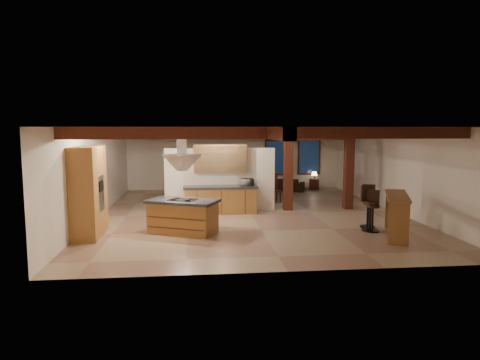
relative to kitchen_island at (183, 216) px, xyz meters
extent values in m
plane|color=tan|center=(2.20, 2.51, -0.47)|extent=(12.00, 12.00, 0.00)
plane|color=white|center=(2.20, 8.51, 0.98)|extent=(10.00, 0.00, 10.00)
plane|color=white|center=(2.20, -3.49, 0.98)|extent=(10.00, 0.00, 10.00)
plane|color=white|center=(-2.80, 2.51, 0.98)|extent=(0.00, 12.00, 12.00)
plane|color=white|center=(7.20, 2.51, 0.98)|extent=(0.00, 12.00, 12.00)
plane|color=#341610|center=(2.20, 2.51, 2.43)|extent=(12.00, 12.00, 0.00)
cube|color=#421810|center=(2.20, -1.49, 2.29)|extent=(10.00, 0.25, 0.28)
cube|color=#421810|center=(2.20, 1.21, 2.29)|extent=(10.00, 0.25, 0.28)
cube|color=#421810|center=(2.20, 3.81, 2.29)|extent=(10.00, 0.25, 0.28)
cube|color=#421810|center=(2.20, 6.51, 2.29)|extent=(10.00, 0.25, 0.28)
cube|color=#421810|center=(2.20, 2.51, 2.29)|extent=(0.28, 12.00, 0.28)
cube|color=#421810|center=(3.60, 3.01, 0.98)|extent=(0.30, 0.30, 2.90)
cube|color=#421810|center=(5.80, 3.01, 0.98)|extent=(0.30, 0.30, 2.90)
cube|color=#421810|center=(4.70, 3.01, 2.13)|extent=(2.50, 0.28, 0.28)
cube|color=white|center=(1.20, 3.01, 0.63)|extent=(3.80, 0.18, 2.20)
cube|color=#A16334|center=(-2.47, -0.09, 0.73)|extent=(0.64, 1.60, 2.40)
cube|color=silver|center=(-2.17, -0.09, 0.68)|extent=(0.06, 0.62, 0.95)
cube|color=black|center=(-2.13, -0.09, 0.88)|extent=(0.01, 0.50, 0.28)
cube|color=#A16334|center=(1.20, 2.62, -0.04)|extent=(2.40, 0.60, 0.86)
cube|color=black|center=(1.20, 2.62, 0.43)|extent=(2.50, 0.66, 0.08)
cube|color=#A16334|center=(1.20, 2.83, 1.38)|extent=(1.80, 0.34, 0.95)
cube|color=silver|center=(1.20, 2.65, 1.38)|extent=(1.74, 0.02, 0.90)
pyramid|color=silver|center=(0.00, 0.00, 1.25)|extent=(1.10, 1.10, 0.45)
cube|color=silver|center=(0.00, 0.00, 2.06)|extent=(0.26, 0.22, 0.73)
cube|color=#421810|center=(4.20, 8.45, 1.03)|extent=(1.10, 0.05, 1.70)
cube|color=black|center=(4.20, 8.42, 1.03)|extent=(0.95, 0.02, 1.55)
cube|color=#421810|center=(5.80, 8.45, 1.03)|extent=(1.10, 0.05, 1.70)
cube|color=black|center=(5.80, 8.42, 1.03)|extent=(0.95, 0.02, 1.55)
cube|color=#421810|center=(0.70, 8.45, 1.23)|extent=(0.65, 0.04, 0.85)
cube|color=#2A6233|center=(0.70, 8.43, 1.23)|extent=(0.55, 0.01, 0.75)
cylinder|color=silver|center=(-0.40, -0.29, 2.40)|extent=(0.16, 0.16, 0.03)
cylinder|color=silver|center=(1.20, 2.01, 2.40)|extent=(0.16, 0.16, 0.03)
cylinder|color=silver|center=(-1.80, 0.01, 2.40)|extent=(0.16, 0.16, 0.03)
cube|color=#A16334|center=(0.00, 0.00, -0.05)|extent=(1.98, 1.55, 0.85)
cube|color=black|center=(0.00, 0.00, 0.41)|extent=(2.14, 1.70, 0.08)
cube|color=black|center=(0.00, 0.00, 0.46)|extent=(0.88, 0.76, 0.02)
imported|color=#432310|center=(2.56, 5.04, -0.14)|extent=(2.08, 1.51, 0.66)
imported|color=black|center=(4.39, 7.73, -0.19)|extent=(2.11, 1.39, 0.57)
imported|color=silver|center=(2.10, 2.62, 0.59)|extent=(0.45, 0.32, 0.24)
cube|color=#A16334|center=(5.70, -0.93, 0.62)|extent=(1.31, 2.19, 0.06)
cube|color=#A16334|center=(5.33, -1.82, 0.06)|extent=(0.49, 0.28, 1.07)
cube|color=#A16334|center=(6.07, -0.04, 0.06)|extent=(0.49, 0.28, 1.07)
cube|color=#421810|center=(5.96, 8.03, -0.22)|extent=(0.54, 0.54, 0.51)
cylinder|color=black|center=(5.96, 8.03, 0.11)|extent=(0.06, 0.06, 0.16)
cone|color=#F7C794|center=(5.96, 8.03, 0.27)|extent=(0.27, 0.27, 0.18)
cylinder|color=black|center=(5.24, -0.30, 0.33)|extent=(0.40, 0.40, 0.08)
cube|color=black|center=(5.16, -0.13, 0.58)|extent=(0.37, 0.19, 0.44)
cylinder|color=black|center=(5.24, -0.30, -0.07)|extent=(0.07, 0.07, 0.78)
cylinder|color=black|center=(5.24, -0.30, -0.45)|extent=(0.44, 0.44, 0.03)
cylinder|color=black|center=(5.26, -0.41, 0.25)|extent=(0.36, 0.36, 0.07)
cube|color=black|center=(5.33, -0.25, 0.48)|extent=(0.33, 0.17, 0.40)
cylinder|color=black|center=(5.26, -0.41, -0.11)|extent=(0.06, 0.06, 0.70)
cylinder|color=black|center=(5.26, -0.41, -0.45)|extent=(0.40, 0.40, 0.03)
cylinder|color=black|center=(5.34, 0.11, 0.31)|extent=(0.39, 0.39, 0.08)
cube|color=black|center=(5.41, 0.28, 0.56)|extent=(0.36, 0.19, 0.43)
cylinder|color=black|center=(5.34, 0.11, -0.08)|extent=(0.07, 0.07, 0.76)
cylinder|color=black|center=(5.34, 0.11, -0.45)|extent=(0.43, 0.43, 0.03)
cube|color=#421810|center=(2.10, 4.18, -0.03)|extent=(0.51, 0.51, 0.06)
cube|color=#421810|center=(2.04, 4.38, 0.33)|extent=(0.41, 0.17, 0.74)
cylinder|color=#421810|center=(1.99, 3.97, -0.27)|extent=(0.05, 0.05, 0.41)
cylinder|color=#421810|center=(2.31, 4.07, -0.27)|extent=(0.05, 0.05, 0.41)
cylinder|color=#421810|center=(1.89, 4.29, -0.27)|extent=(0.05, 0.05, 0.41)
cylinder|color=#421810|center=(2.21, 4.39, -0.27)|extent=(0.05, 0.05, 0.41)
cube|color=#421810|center=(1.70, 5.50, -0.03)|extent=(0.51, 0.51, 0.06)
cube|color=#421810|center=(1.76, 5.30, 0.33)|extent=(0.41, 0.17, 0.74)
cylinder|color=#421810|center=(1.81, 5.71, -0.27)|extent=(0.05, 0.05, 0.41)
cylinder|color=#421810|center=(1.49, 5.61, -0.27)|extent=(0.05, 0.05, 0.41)
cylinder|color=#421810|center=(1.91, 5.39, -0.27)|extent=(0.05, 0.05, 0.41)
cylinder|color=#421810|center=(1.59, 5.29, -0.27)|extent=(0.05, 0.05, 0.41)
cube|color=#421810|center=(3.42, 4.58, -0.03)|extent=(0.51, 0.51, 0.06)
cube|color=#421810|center=(3.36, 4.78, 0.33)|extent=(0.41, 0.17, 0.74)
cylinder|color=#421810|center=(3.31, 4.37, -0.27)|extent=(0.05, 0.05, 0.41)
cylinder|color=#421810|center=(3.63, 4.47, -0.27)|extent=(0.05, 0.05, 0.41)
cylinder|color=#421810|center=(3.21, 4.69, -0.27)|extent=(0.05, 0.05, 0.41)
cylinder|color=#421810|center=(3.53, 4.79, -0.27)|extent=(0.05, 0.05, 0.41)
cube|color=#421810|center=(3.02, 5.90, -0.03)|extent=(0.51, 0.51, 0.06)
cube|color=#421810|center=(3.08, 5.70, 0.33)|extent=(0.41, 0.17, 0.74)
cylinder|color=#421810|center=(3.13, 6.11, -0.27)|extent=(0.05, 0.05, 0.41)
cylinder|color=#421810|center=(2.81, 6.01, -0.27)|extent=(0.05, 0.05, 0.41)
cylinder|color=#421810|center=(3.23, 5.79, -0.27)|extent=(0.05, 0.05, 0.41)
cylinder|color=#421810|center=(2.91, 5.69, -0.27)|extent=(0.05, 0.05, 0.41)
camera|label=1|loc=(0.38, -11.67, 2.39)|focal=32.00mm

